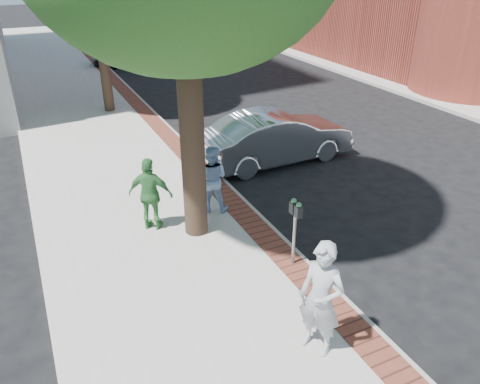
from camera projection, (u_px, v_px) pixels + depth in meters
ground at (258, 275)px, 9.56m from camera, size 120.00×120.00×0.00m
sidewalk at (105, 150)px, 15.36m from camera, size 5.00×60.00×0.15m
brick_strip at (169, 137)px, 16.16m from camera, size 0.60×60.00×0.01m
curb at (179, 138)px, 16.33m from camera, size 0.10×60.00×0.15m
sidewalk_far at (457, 93)px, 21.48m from camera, size 5.00×60.00×0.15m
signal_near at (94, 23)px, 26.49m from camera, size 0.70×0.15×3.80m
signal_far at (272, 12)px, 30.93m from camera, size 0.70×0.15×3.80m
parking_meter at (295, 219)px, 9.17m from camera, size 0.12×0.32×1.47m
person_gray at (321, 299)px, 7.16m from camera, size 0.76×0.86×1.99m
person_officer at (211, 179)px, 11.29m from camera, size 1.02×0.96×1.68m
person_green at (151, 194)px, 10.50m from camera, size 1.08×0.92×1.74m
sedan_silver at (276, 137)px, 14.34m from camera, size 4.86×1.86×1.58m
bg_car at (132, 52)px, 26.67m from camera, size 4.49×2.04×1.50m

